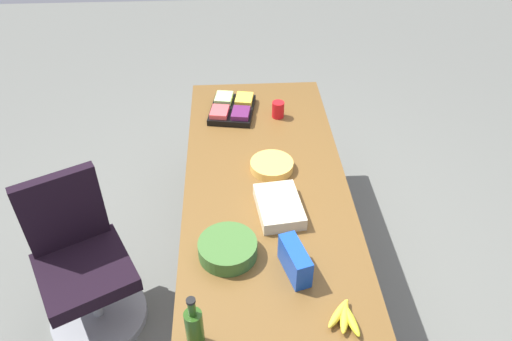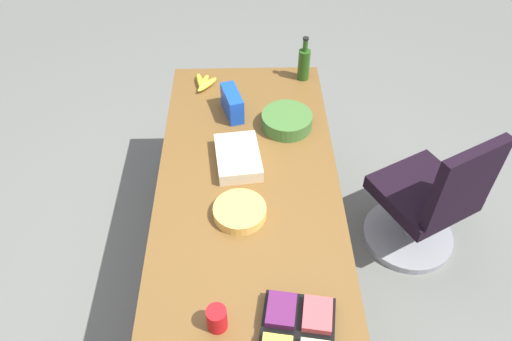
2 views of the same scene
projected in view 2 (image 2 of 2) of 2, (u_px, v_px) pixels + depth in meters
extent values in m
plane|color=slate|center=(249.00, 284.00, 2.95)|extent=(10.00, 10.00, 0.00)
cube|color=brown|center=(247.00, 201.00, 2.42)|extent=(2.23, 0.91, 0.04)
cylinder|color=brown|center=(300.00, 124.00, 3.42)|extent=(0.07, 0.07, 0.73)
cylinder|color=brown|center=(193.00, 126.00, 3.41)|extent=(0.07, 0.07, 0.73)
cylinder|color=gray|center=(406.00, 235.00, 3.17)|extent=(0.56, 0.56, 0.05)
cylinder|color=gray|center=(414.00, 214.00, 3.02)|extent=(0.06, 0.06, 0.38)
cube|color=black|center=(421.00, 193.00, 2.88)|extent=(0.65, 0.65, 0.09)
cube|color=black|center=(464.00, 184.00, 2.54)|extent=(0.25, 0.41, 0.48)
cylinder|color=#3D692D|center=(286.00, 121.00, 2.75)|extent=(0.32, 0.32, 0.08)
ellipsoid|color=gold|center=(206.00, 85.00, 3.02)|extent=(0.16, 0.13, 0.04)
ellipsoid|color=yellow|center=(203.00, 83.00, 3.03)|extent=(0.17, 0.08, 0.04)
ellipsoid|color=yellow|center=(199.00, 82.00, 3.04)|extent=(0.17, 0.07, 0.04)
cylinder|color=red|center=(216.00, 319.00, 1.90)|extent=(0.09, 0.09, 0.11)
cylinder|color=#E4B150|center=(239.00, 212.00, 2.31)|extent=(0.28, 0.28, 0.05)
cube|color=beige|center=(237.00, 157.00, 2.55)|extent=(0.34, 0.26, 0.07)
cube|color=black|center=(296.00, 338.00, 1.88)|extent=(0.40, 0.34, 0.04)
cube|color=#DE4C4E|center=(316.00, 314.00, 1.91)|extent=(0.16, 0.13, 0.03)
cube|color=#581D4F|center=(280.00, 310.00, 1.92)|extent=(0.16, 0.13, 0.03)
cylinder|color=#234B14|center=(303.00, 65.00, 3.04)|extent=(0.08, 0.08, 0.20)
cylinder|color=#234B14|center=(305.00, 45.00, 2.94)|extent=(0.03, 0.03, 0.08)
cylinder|color=black|center=(305.00, 39.00, 2.91)|extent=(0.04, 0.04, 0.01)
cube|color=#1545B7|center=(231.00, 103.00, 2.81)|extent=(0.23, 0.14, 0.15)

